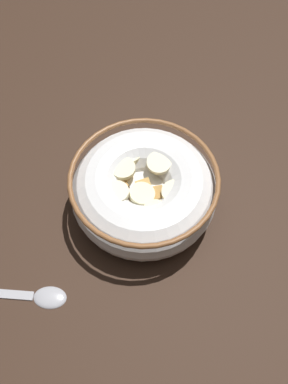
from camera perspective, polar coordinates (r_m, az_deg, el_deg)
ground_plane at (r=57.17cm, az=0.00°, el=-2.05°), size 107.79×107.79×2.00cm
cereal_bowl at (r=53.33cm, az=0.01°, el=0.23°), size 17.46×17.46×6.39cm
spoon at (r=52.89cm, az=-14.49°, el=-12.54°), size 13.39×9.10×0.80cm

